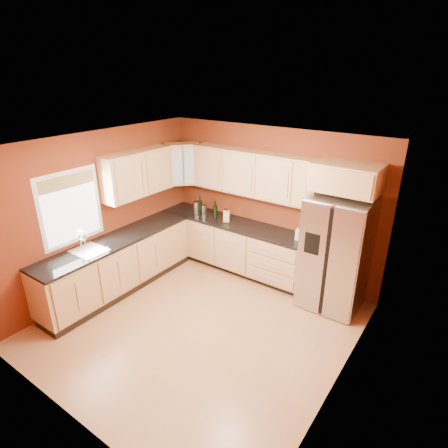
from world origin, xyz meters
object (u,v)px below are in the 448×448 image
at_px(refrigerator, 335,253).
at_px(soap_dispenser, 297,234).
at_px(knife_block, 227,216).
at_px(canister_left, 204,209).
at_px(wine_bottle_a, 200,205).

bearing_deg(refrigerator, soap_dispenser, 175.92).
bearing_deg(knife_block, refrigerator, -25.44).
bearing_deg(soap_dispenser, canister_left, 178.46).
xyz_separation_m(refrigerator, soap_dispenser, (-0.65, 0.05, 0.14)).
relative_size(refrigerator, canister_left, 10.45).
bearing_deg(canister_left, soap_dispenser, -1.54).
relative_size(wine_bottle_a, soap_dispenser, 1.70).
relative_size(refrigerator, knife_block, 8.51).
xyz_separation_m(knife_block, soap_dispenser, (1.35, 0.03, 0.00)).
bearing_deg(canister_left, wine_bottle_a, -131.35).
bearing_deg(canister_left, refrigerator, -2.18).
bearing_deg(knife_block, wine_bottle_a, 152.55).
xyz_separation_m(refrigerator, canister_left, (-2.58, 0.10, 0.12)).
distance_m(canister_left, knife_block, 0.58).
relative_size(knife_block, soap_dispenser, 0.99).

